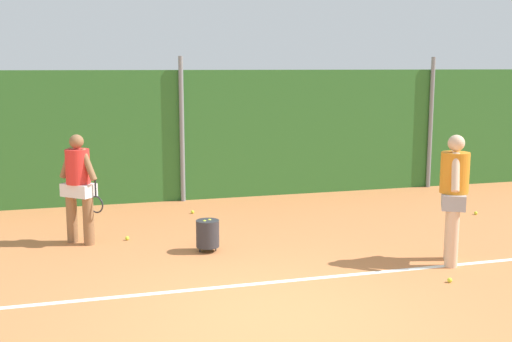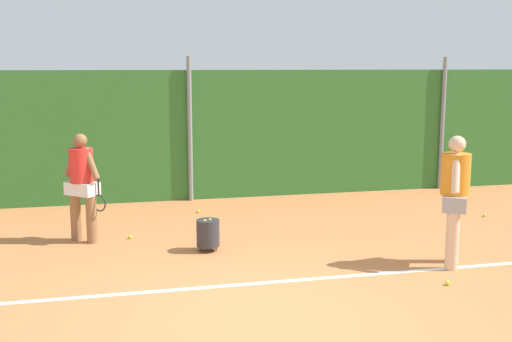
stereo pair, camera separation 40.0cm
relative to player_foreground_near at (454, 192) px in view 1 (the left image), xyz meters
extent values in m
plane|color=#C67542|center=(-3.10, 0.76, -1.06)|extent=(31.44, 31.44, 0.00)
cube|color=#33702D|center=(-3.10, 5.52, 0.32)|extent=(20.44, 0.25, 2.78)
cylinder|color=gray|center=(-3.10, 5.35, 0.47)|extent=(0.10, 0.10, 3.06)
cylinder|color=gray|center=(2.80, 5.35, 0.47)|extent=(0.10, 0.10, 3.06)
cube|color=white|center=(-3.10, -0.12, -1.06)|extent=(14.93, 0.10, 0.01)
cylinder|color=beige|center=(0.09, 0.16, -0.65)|extent=(0.18, 0.18, 0.83)
cylinder|color=beige|center=(-0.09, -0.16, -0.65)|extent=(0.18, 0.18, 0.83)
cube|color=#99999E|center=(0.00, 0.00, -0.12)|extent=(0.56, 0.64, 0.22)
cylinder|color=orange|center=(0.00, 0.00, 0.28)|extent=(0.41, 0.41, 0.59)
sphere|color=beige|center=(0.00, 0.00, 0.71)|extent=(0.24, 0.24, 0.24)
cylinder|color=beige|center=(0.12, 0.20, 0.33)|extent=(0.23, 0.31, 0.57)
cylinder|color=beige|center=(-0.12, -0.20, 0.33)|extent=(0.23, 0.31, 0.57)
cylinder|color=#8C603D|center=(-5.36, 2.65, -0.67)|extent=(0.17, 0.17, 0.78)
cylinder|color=#8C603D|center=(-5.10, 2.42, -0.67)|extent=(0.17, 0.17, 0.78)
cube|color=white|center=(-5.23, 2.54, -0.18)|extent=(0.59, 0.58, 0.21)
cylinder|color=red|center=(-5.23, 2.54, 0.21)|extent=(0.38, 0.38, 0.56)
sphere|color=#8C603D|center=(-5.23, 2.54, 0.61)|extent=(0.23, 0.23, 0.23)
cylinder|color=#8C603D|center=(-5.39, 2.68, 0.25)|extent=(0.27, 0.25, 0.54)
cylinder|color=#8C603D|center=(-5.07, 2.39, 0.25)|extent=(0.27, 0.25, 0.54)
cylinder|color=black|center=(-4.97, 2.37, -0.13)|extent=(0.03, 0.03, 0.28)
torus|color=#26262B|center=(-4.97, 2.37, -0.40)|extent=(0.23, 0.21, 0.28)
cylinder|color=#2D2D33|center=(-3.33, 1.52, -0.77)|extent=(0.36, 0.36, 0.42)
cylinder|color=#2D2D33|center=(-3.20, 1.52, -1.02)|extent=(0.02, 0.02, 0.08)
cylinder|color=#2D2D33|center=(-3.45, 1.52, -1.02)|extent=(0.02, 0.02, 0.08)
cylinder|color=#2D2D33|center=(-3.33, 1.65, -1.02)|extent=(0.02, 0.02, 0.08)
sphere|color=#CCDB33|center=(-3.29, 1.55, -0.58)|extent=(0.07, 0.07, 0.07)
sphere|color=#CCDB33|center=(-3.38, 1.50, -0.58)|extent=(0.07, 0.07, 0.07)
sphere|color=#CCDB33|center=(-4.49, 2.52, -1.03)|extent=(0.07, 0.07, 0.07)
sphere|color=#CCDB33|center=(2.19, 2.55, -1.03)|extent=(0.07, 0.07, 0.07)
sphere|color=#CCDB33|center=(-3.11, 4.12, -1.03)|extent=(0.07, 0.07, 0.07)
sphere|color=#CCDB33|center=(-0.49, -0.76, -1.03)|extent=(0.07, 0.07, 0.07)
camera|label=1|loc=(-5.16, -7.85, 1.80)|focal=44.37mm
camera|label=2|loc=(-4.77, -7.95, 1.80)|focal=44.37mm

